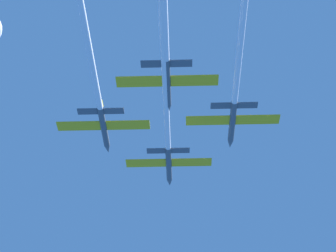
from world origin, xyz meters
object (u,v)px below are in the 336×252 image
object	(u,v)px
jet_left_wing	(94,76)
jet_slot	(165,15)
jet_right_wing	(239,53)
jet_lead	(167,119)

from	to	relation	value
jet_left_wing	jet_slot	bearing A→B (deg)	-45.42
jet_left_wing	jet_slot	world-z (taller)	jet_left_wing
jet_left_wing	jet_right_wing	distance (m)	27.26
jet_lead	jet_right_wing	xyz separation A→B (m)	(13.59, -16.70, 0.74)
jet_left_wing	jet_slot	distance (m)	19.44
jet_lead	jet_left_wing	size ratio (longest dim) A/B	1.03
jet_lead	jet_left_wing	world-z (taller)	jet_left_wing
jet_slot	jet_right_wing	bearing A→B (deg)	34.77
jet_left_wing	jet_right_wing	size ratio (longest dim) A/B	0.85
jet_right_wing	jet_slot	world-z (taller)	jet_right_wing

